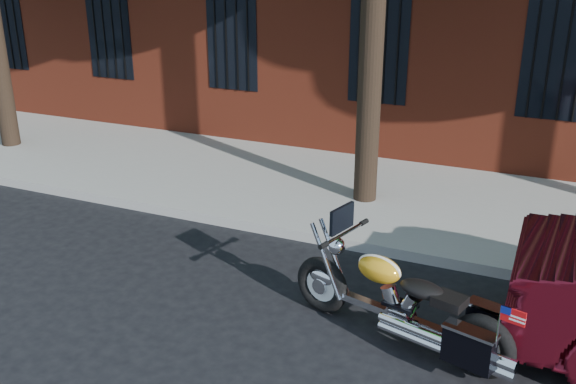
% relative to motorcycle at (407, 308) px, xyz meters
% --- Properties ---
extents(ground, '(120.00, 120.00, 0.00)m').
position_rel_motorcycle_xyz_m(ground, '(-2.04, 0.61, -0.46)').
color(ground, black).
rests_on(ground, ground).
extents(curb, '(40.00, 0.16, 0.15)m').
position_rel_motorcycle_xyz_m(curb, '(-2.04, 1.99, -0.38)').
color(curb, gray).
rests_on(curb, ground).
extents(sidewalk, '(40.00, 3.60, 0.15)m').
position_rel_motorcycle_xyz_m(sidewalk, '(-2.04, 3.87, -0.38)').
color(sidewalk, gray).
rests_on(sidewalk, ground).
extents(motorcycle, '(2.52, 1.22, 1.35)m').
position_rel_motorcycle_xyz_m(motorcycle, '(0.00, 0.00, 0.00)').
color(motorcycle, black).
rests_on(motorcycle, ground).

